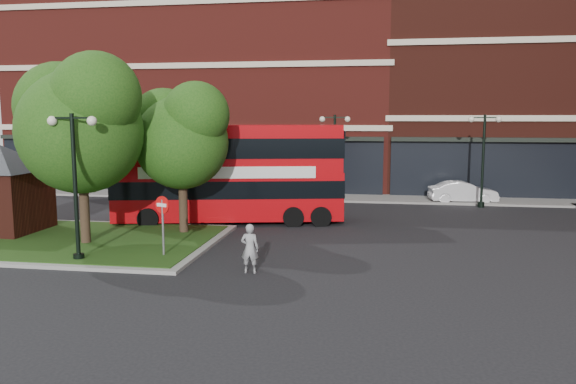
% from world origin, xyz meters
% --- Properties ---
extents(ground, '(120.00, 120.00, 0.00)m').
position_xyz_m(ground, '(0.00, 0.00, 0.00)').
color(ground, black).
rests_on(ground, ground).
extents(pavement_far, '(44.00, 3.00, 0.12)m').
position_xyz_m(pavement_far, '(0.00, 16.50, 0.06)').
color(pavement_far, slate).
rests_on(pavement_far, ground).
extents(terrace_far_left, '(26.00, 12.00, 14.00)m').
position_xyz_m(terrace_far_left, '(-8.00, 24.00, 7.00)').
color(terrace_far_left, maroon).
rests_on(terrace_far_left, ground).
extents(terrace_far_right, '(18.00, 12.00, 16.00)m').
position_xyz_m(terrace_far_right, '(14.00, 24.00, 8.00)').
color(terrace_far_right, '#471911').
rests_on(terrace_far_right, ground).
extents(traffic_island, '(12.60, 7.60, 0.15)m').
position_xyz_m(traffic_island, '(-8.00, 3.00, 0.07)').
color(traffic_island, gray).
rests_on(traffic_island, ground).
extents(kiosk, '(6.51, 6.51, 3.60)m').
position_xyz_m(kiosk, '(-11.00, 4.00, 2.32)').
color(kiosk, '#471911').
rests_on(kiosk, traffic_island).
extents(tree_island_west, '(5.40, 4.71, 7.21)m').
position_xyz_m(tree_island_west, '(-6.60, 2.58, 4.79)').
color(tree_island_west, '#2D2116').
rests_on(tree_island_west, ground).
extents(tree_island_east, '(4.46, 3.90, 6.29)m').
position_xyz_m(tree_island_east, '(-3.58, 5.06, 4.24)').
color(tree_island_east, '#2D2116').
rests_on(tree_island_east, ground).
extents(lamp_island, '(1.72, 0.36, 5.00)m').
position_xyz_m(lamp_island, '(-5.50, 0.20, 2.83)').
color(lamp_island, black).
rests_on(lamp_island, ground).
extents(lamp_far_left, '(1.72, 0.36, 5.00)m').
position_xyz_m(lamp_far_left, '(2.00, 14.50, 2.83)').
color(lamp_far_left, black).
rests_on(lamp_far_left, ground).
extents(lamp_far_right, '(1.72, 0.36, 5.00)m').
position_xyz_m(lamp_far_right, '(10.00, 14.50, 2.83)').
color(lamp_far_right, black).
rests_on(lamp_far_right, ground).
extents(bus, '(10.64, 4.51, 3.96)m').
position_xyz_m(bus, '(-2.36, 8.04, 2.60)').
color(bus, '#AA060C').
rests_on(bus, ground).
extents(woman, '(0.58, 0.39, 1.57)m').
position_xyz_m(woman, '(0.50, -0.13, 0.79)').
color(woman, gray).
rests_on(woman, ground).
extents(car_silver, '(3.85, 1.86, 1.27)m').
position_xyz_m(car_silver, '(-2.71, 14.50, 0.63)').
color(car_silver, silver).
rests_on(car_silver, ground).
extents(car_white, '(3.90, 1.75, 1.24)m').
position_xyz_m(car_white, '(9.24, 16.00, 0.62)').
color(car_white, silver).
rests_on(car_white, ground).
extents(no_entry_sign, '(0.58, 0.28, 2.20)m').
position_xyz_m(no_entry_sign, '(-2.85, 1.12, 1.57)').
color(no_entry_sign, slate).
rests_on(no_entry_sign, ground).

